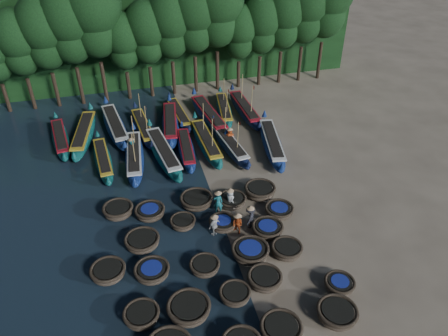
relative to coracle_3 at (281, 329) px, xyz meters
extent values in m
plane|color=gray|center=(-0.78, 9.58, -0.44)|extent=(120.00, 120.00, 0.00)
cube|color=black|center=(-0.78, 33.08, 4.56)|extent=(40.00, 3.00, 10.00)
ellipsoid|color=brown|center=(0.00, 0.00, -0.10)|extent=(2.65, 2.65, 0.69)
torus|color=#352A1F|center=(0.00, 0.00, 0.23)|extent=(2.21, 2.21, 0.21)
cylinder|color=black|center=(0.00, 0.00, 0.27)|extent=(1.68, 1.68, 0.06)
ellipsoid|color=brown|center=(3.16, 0.16, -0.10)|extent=(2.24, 2.24, 0.69)
torus|color=#352A1F|center=(3.16, 0.16, 0.23)|extent=(2.21, 2.21, 0.21)
cylinder|color=black|center=(3.16, 0.16, 0.27)|extent=(1.68, 1.68, 0.06)
ellipsoid|color=brown|center=(-6.74, 2.63, -0.13)|extent=(2.26, 2.26, 0.62)
torus|color=#352A1F|center=(-6.74, 2.63, 0.16)|extent=(1.96, 1.96, 0.19)
cylinder|color=black|center=(-6.74, 2.63, 0.20)|extent=(1.49, 1.49, 0.06)
ellipsoid|color=brown|center=(-4.28, 2.35, -0.07)|extent=(2.70, 2.70, 0.75)
torus|color=#352A1F|center=(-4.28, 2.35, 0.28)|extent=(2.38, 2.38, 0.23)
cylinder|color=black|center=(-4.28, 2.35, 0.33)|extent=(1.81, 1.81, 0.07)
ellipsoid|color=brown|center=(-1.66, 2.72, -0.14)|extent=(2.16, 2.16, 0.61)
torus|color=#352A1F|center=(-1.66, 2.72, 0.15)|extent=(1.79, 1.79, 0.19)
cylinder|color=black|center=(-1.66, 2.72, 0.19)|extent=(1.35, 1.35, 0.06)
ellipsoid|color=brown|center=(0.24, 3.27, -0.09)|extent=(2.40, 2.40, 0.72)
torus|color=#352A1F|center=(0.24, 3.27, 0.25)|extent=(2.02, 2.02, 0.22)
cylinder|color=black|center=(0.24, 3.27, 0.29)|extent=(1.51, 1.51, 0.07)
ellipsoid|color=brown|center=(4.22, 1.95, -0.15)|extent=(2.02, 2.02, 0.58)
torus|color=#352A1F|center=(4.22, 1.95, 0.12)|extent=(1.76, 1.76, 0.18)
cylinder|color=black|center=(4.22, 1.95, 0.16)|extent=(1.33, 1.33, 0.05)
cylinder|color=navy|center=(4.22, 1.95, 0.19)|extent=(1.02, 1.02, 0.04)
ellipsoid|color=brown|center=(-8.32, 6.07, -0.11)|extent=(2.44, 2.44, 0.66)
torus|color=#352A1F|center=(-8.32, 6.07, 0.20)|extent=(2.09, 2.09, 0.20)
cylinder|color=black|center=(-8.32, 6.07, 0.24)|extent=(1.59, 1.59, 0.06)
ellipsoid|color=brown|center=(-5.86, 5.50, -0.13)|extent=(2.38, 2.38, 0.63)
torus|color=#352A1F|center=(-5.86, 5.50, 0.16)|extent=(2.10, 2.10, 0.19)
cylinder|color=black|center=(-5.86, 5.50, 0.20)|extent=(1.60, 1.60, 0.06)
cylinder|color=navy|center=(-5.86, 5.50, 0.24)|extent=(1.23, 1.23, 0.04)
ellipsoid|color=brown|center=(-2.83, 5.12, -0.14)|extent=(2.14, 2.14, 0.60)
torus|color=#352A1F|center=(-2.83, 5.12, 0.14)|extent=(1.83, 1.83, 0.18)
cylinder|color=black|center=(-2.83, 5.12, 0.18)|extent=(1.38, 1.38, 0.05)
ellipsoid|color=brown|center=(0.09, 5.54, -0.10)|extent=(2.51, 2.51, 0.69)
torus|color=#352A1F|center=(0.09, 5.54, 0.23)|extent=(2.35, 2.35, 0.21)
cylinder|color=black|center=(0.09, 5.54, 0.27)|extent=(1.79, 1.79, 0.06)
cylinder|color=navy|center=(0.09, 5.54, 0.31)|extent=(1.38, 1.38, 0.04)
ellipsoid|color=brown|center=(2.30, 5.13, -0.10)|extent=(1.91, 1.91, 0.68)
torus|color=#352A1F|center=(2.30, 5.13, 0.22)|extent=(1.95, 1.95, 0.21)
cylinder|color=black|center=(2.30, 5.13, 0.26)|extent=(1.46, 1.46, 0.06)
ellipsoid|color=brown|center=(-6.16, 8.06, -0.11)|extent=(2.37, 2.37, 0.67)
torus|color=#352A1F|center=(-6.16, 8.06, 0.21)|extent=(2.23, 2.23, 0.20)
cylinder|color=black|center=(-6.16, 8.06, 0.25)|extent=(1.70, 1.70, 0.06)
ellipsoid|color=brown|center=(-3.41, 9.20, -0.14)|extent=(1.86, 1.86, 0.61)
torus|color=#352A1F|center=(-3.41, 9.20, 0.14)|extent=(1.73, 1.73, 0.18)
cylinder|color=black|center=(-3.41, 9.20, 0.18)|extent=(1.29, 1.29, 0.06)
ellipsoid|color=brown|center=(-0.88, 8.45, -0.14)|extent=(2.07, 2.07, 0.61)
torus|color=#352A1F|center=(-0.88, 8.45, 0.15)|extent=(1.87, 1.87, 0.18)
cylinder|color=black|center=(-0.88, 8.45, 0.18)|extent=(1.41, 1.41, 0.06)
cylinder|color=navy|center=(-0.88, 8.45, 0.22)|extent=(1.08, 1.08, 0.04)
ellipsoid|color=brown|center=(1.76, 7.16, -0.11)|extent=(2.30, 2.30, 0.67)
torus|color=#352A1F|center=(1.76, 7.16, 0.21)|extent=(2.08, 2.08, 0.20)
cylinder|color=black|center=(1.76, 7.16, 0.25)|extent=(1.57, 1.57, 0.06)
cylinder|color=navy|center=(1.76, 7.16, 0.29)|extent=(1.21, 1.21, 0.04)
ellipsoid|color=brown|center=(3.16, 8.77, -0.15)|extent=(2.26, 2.26, 0.60)
torus|color=#352A1F|center=(3.16, 8.77, 0.13)|extent=(2.00, 2.00, 0.18)
cylinder|color=black|center=(3.16, 8.77, 0.17)|extent=(1.53, 1.53, 0.05)
cylinder|color=navy|center=(3.16, 8.77, 0.21)|extent=(1.17, 1.17, 0.04)
ellipsoid|color=brown|center=(-7.45, 11.39, -0.08)|extent=(2.07, 2.07, 0.73)
torus|color=#352A1F|center=(-7.45, 11.39, 0.26)|extent=(2.11, 2.11, 0.22)
cylinder|color=black|center=(-7.45, 11.39, 0.31)|extent=(1.58, 1.58, 0.07)
ellipsoid|color=brown|center=(-5.38, 10.75, -0.12)|extent=(2.05, 2.05, 0.65)
torus|color=#352A1F|center=(-5.38, 10.75, 0.19)|extent=(2.07, 2.07, 0.20)
cylinder|color=black|center=(-5.38, 10.75, 0.23)|extent=(1.57, 1.57, 0.06)
cylinder|color=navy|center=(-5.38, 10.75, 0.27)|extent=(1.21, 1.21, 0.04)
ellipsoid|color=brown|center=(-2.10, 11.13, -0.09)|extent=(2.36, 2.36, 0.72)
torus|color=#352A1F|center=(-2.10, 11.13, 0.25)|extent=(2.33, 2.33, 0.22)
cylinder|color=black|center=(-2.10, 11.13, 0.29)|extent=(1.77, 1.77, 0.07)
ellipsoid|color=brown|center=(0.32, 10.58, -0.14)|extent=(2.47, 2.47, 0.61)
torus|color=#352A1F|center=(0.32, 10.58, 0.15)|extent=(2.05, 2.05, 0.18)
cylinder|color=black|center=(0.32, 10.58, 0.18)|extent=(1.56, 1.56, 0.06)
ellipsoid|color=brown|center=(2.53, 11.04, -0.07)|extent=(2.27, 2.27, 0.75)
torus|color=#352A1F|center=(2.53, 11.04, 0.29)|extent=(2.28, 2.28, 0.23)
cylinder|color=black|center=(2.53, 11.04, 0.33)|extent=(1.72, 1.72, 0.07)
ellipsoid|color=#0D4D49|center=(-8.25, 17.90, 0.00)|extent=(1.93, 7.20, 0.89)
cone|color=#0D4D49|center=(-8.57, 21.36, 0.58)|extent=(0.39, 0.39, 0.53)
cone|color=#0D4D49|center=(-7.93, 14.45, 0.53)|extent=(0.39, 0.39, 0.44)
cube|color=gold|center=(-8.25, 17.90, 0.37)|extent=(1.44, 5.58, 0.11)
cube|color=black|center=(-8.25, 17.90, 0.45)|extent=(1.14, 4.85, 0.09)
ellipsoid|color=navy|center=(-5.81, 17.65, 0.07)|extent=(2.07, 8.31, 1.03)
cone|color=navy|center=(-5.52, 21.65, 0.74)|extent=(0.45, 0.45, 0.62)
cone|color=navy|center=(-6.10, 13.66, 0.69)|extent=(0.45, 0.45, 0.51)
cube|color=silver|center=(-5.81, 17.65, 0.50)|extent=(1.54, 6.43, 0.12)
cube|color=black|center=(-5.81, 17.65, 0.58)|extent=(1.20, 5.59, 0.10)
cylinder|color=#997F4C|center=(-5.62, 18.88, 1.71)|extent=(0.07, 0.24, 2.88)
cylinder|color=#997F4C|center=(-5.82, 16.11, 1.71)|extent=(0.07, 0.24, 2.88)
plane|color=red|center=(-5.66, 16.10, 2.97)|extent=(0.00, 0.36, 0.36)
ellipsoid|color=#0D4D49|center=(-3.48, 17.61, 0.10)|extent=(2.82, 8.87, 1.09)
cone|color=#0D4D49|center=(-4.10, 21.82, 0.81)|extent=(0.48, 0.48, 0.65)
cone|color=#0D4D49|center=(-2.87, 13.40, 0.76)|extent=(0.48, 0.48, 0.55)
cube|color=silver|center=(-3.48, 17.61, 0.56)|extent=(2.11, 6.86, 0.13)
cube|color=black|center=(-3.48, 17.61, 0.65)|extent=(1.69, 5.96, 0.11)
ellipsoid|color=navy|center=(-1.58, 17.87, 0.00)|extent=(1.76, 7.13, 0.88)
cone|color=navy|center=(-1.34, 21.30, 0.57)|extent=(0.39, 0.39, 0.53)
cone|color=navy|center=(-1.82, 14.44, 0.53)|extent=(0.39, 0.39, 0.44)
cube|color=maroon|center=(-1.58, 17.87, 0.37)|extent=(1.30, 5.52, 0.11)
cube|color=black|center=(-1.58, 17.87, 0.44)|extent=(1.02, 4.80, 0.09)
ellipsoid|color=#0D4D49|center=(0.22, 18.34, 0.07)|extent=(1.84, 8.27, 1.03)
cone|color=#0D4D49|center=(0.04, 22.34, 0.74)|extent=(0.45, 0.45, 0.62)
cone|color=#0D4D49|center=(0.39, 14.34, 0.69)|extent=(0.45, 0.45, 0.51)
cube|color=gold|center=(0.22, 18.34, 0.50)|extent=(1.36, 6.41, 0.12)
cube|color=black|center=(0.22, 18.34, 0.58)|extent=(1.05, 5.58, 0.10)
cylinder|color=#997F4C|center=(0.26, 19.58, 1.71)|extent=(0.07, 0.24, 2.87)
cylinder|color=#997F4C|center=(0.39, 16.81, 1.71)|extent=(0.07, 0.24, 2.87)
plane|color=red|center=(0.54, 16.81, 2.97)|extent=(0.00, 0.36, 0.36)
ellipsoid|color=#0F1237|center=(2.03, 17.61, 0.04)|extent=(2.40, 7.92, 0.98)
cone|color=#0F1237|center=(1.53, 21.38, 0.68)|extent=(0.43, 0.43, 0.59)
cone|color=#0F1237|center=(2.52, 13.83, 0.63)|extent=(0.43, 0.43, 0.49)
cube|color=silver|center=(2.03, 17.61, 0.45)|extent=(1.80, 6.13, 0.12)
cube|color=black|center=(2.03, 17.61, 0.53)|extent=(1.44, 5.32, 0.10)
cylinder|color=#997F4C|center=(1.97, 18.78, 1.61)|extent=(0.07, 0.23, 2.73)
cylinder|color=#997F4C|center=(2.31, 16.17, 1.61)|extent=(0.07, 0.23, 2.73)
plane|color=red|center=(2.46, 16.19, 2.80)|extent=(0.00, 0.34, 0.34)
ellipsoid|color=navy|center=(5.49, 16.80, 0.09)|extent=(2.93, 8.63, 1.06)
cone|color=navy|center=(6.18, 20.88, 0.78)|extent=(0.47, 0.47, 0.64)
cone|color=navy|center=(4.79, 12.71, 0.73)|extent=(0.47, 0.47, 0.53)
cube|color=silver|center=(5.49, 16.80, 0.53)|extent=(2.20, 6.68, 0.13)
cube|color=black|center=(5.49, 16.80, 0.62)|extent=(1.78, 5.79, 0.11)
ellipsoid|color=#0D4D49|center=(-11.68, 22.11, 0.02)|extent=(2.41, 7.53, 0.93)
cone|color=#0D4D49|center=(-12.21, 25.68, 0.62)|extent=(0.41, 0.41, 0.56)
cone|color=#0D4D49|center=(-11.15, 18.54, 0.58)|extent=(0.41, 0.41, 0.46)
cube|color=maroon|center=(-11.68, 22.11, 0.41)|extent=(1.81, 5.82, 0.11)
cube|color=black|center=(-11.68, 22.11, 0.48)|extent=(1.45, 5.05, 0.09)
ellipsoid|color=#0D4D49|center=(-9.74, 22.27, 0.09)|extent=(2.83, 8.70, 1.07)
cone|color=#0D4D49|center=(-9.10, 26.40, 0.79)|extent=(0.47, 0.47, 0.64)
cone|color=#0D4D49|center=(-10.37, 18.15, 0.73)|extent=(0.47, 0.47, 0.54)
cube|color=gold|center=(-9.74, 22.27, 0.54)|extent=(2.12, 6.73, 0.13)
cube|color=black|center=(-9.74, 22.27, 0.63)|extent=(1.71, 5.84, 0.11)
ellipsoid|color=navy|center=(-7.06, 23.00, 0.11)|extent=(2.83, 8.99, 1.11)
cone|color=navy|center=(-7.67, 27.27, 0.83)|extent=(0.49, 0.49, 0.66)
cone|color=navy|center=(-6.45, 18.72, 0.77)|extent=(0.49, 0.49, 0.55)
cube|color=silver|center=(-7.06, 23.00, 0.57)|extent=(2.12, 6.96, 0.13)
cube|color=black|center=(-7.06, 23.00, 0.66)|extent=(1.70, 6.04, 0.11)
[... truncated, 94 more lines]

